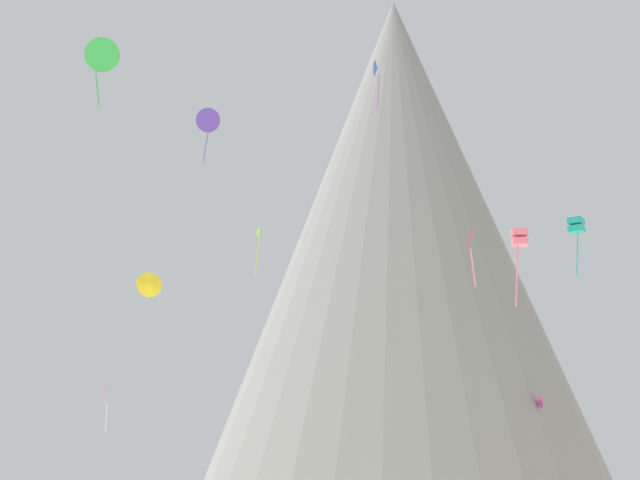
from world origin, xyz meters
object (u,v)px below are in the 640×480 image
Objects in this scene: kite_white_mid at (420,301)px; kite_yellow_mid at (150,284)px; kite_pink_low at (106,399)px; kite_lime_mid at (258,235)px; kite_rainbow_mid at (520,239)px; kite_indigo_high at (208,121)px; kite_red_mid at (470,245)px; kite_violet_low at (453,392)px; kite_teal_mid at (576,226)px; kite_magenta_low at (539,402)px; rock_massif at (406,272)px; kite_blue_high at (376,69)px; kite_green_high at (102,55)px.

kite_yellow_mid is at bearing 149.48° from kite_white_mid.
kite_lime_mid is at bearing -108.89° from kite_pink_low.
kite_rainbow_mid is at bearing -140.46° from kite_white_mid.
kite_indigo_high reaches higher than kite_white_mid.
kite_white_mid is at bearing 139.08° from kite_lime_mid.
kite_red_mid is (26.82, -20.63, -2.53)m from kite_yellow_mid.
kite_white_mid is at bearing 92.79° from kite_violet_low.
kite_yellow_mid is 22.52m from kite_indigo_high.
kite_teal_mid reaches higher than kite_magenta_low.
rock_massif is at bearing 16.26° from kite_yellow_mid.
kite_pink_low is (-28.52, -14.30, -14.70)m from rock_massif.
rock_massif is 12.58× the size of kite_blue_high.
kite_blue_high is 1.36× the size of kite_red_mid.
kite_rainbow_mid reaches higher than kite_violet_low.
kite_magenta_low is (13.82, 6.64, -30.60)m from kite_blue_high.
kite_blue_high is (-9.79, 29.30, 24.33)m from kite_rainbow_mid.
kite_pink_low is 27.06m from kite_lime_mid.
kite_lime_mid is 0.90× the size of kite_green_high.
kite_indigo_high is 1.65× the size of kite_red_mid.
kite_green_high is (-16.25, -49.16, 3.66)m from rock_massif.
kite_teal_mid is 21.76m from kite_violet_low.
kite_pink_low is 40.82m from kite_blue_high.
kite_magenta_low is at bearing 118.80° from kite_lime_mid.
kite_green_high is (4.78, -24.46, 9.37)m from kite_yellow_mid.
rock_massif is at bearing 66.24° from kite_violet_low.
kite_green_high is at bearing -175.96° from kite_white_mid.
kite_rainbow_mid is 27.64m from kite_green_high.
kite_yellow_mid is (-21.03, -24.70, -5.70)m from rock_massif.
kite_teal_mid is at bearing -2.50° from kite_magenta_low.
rock_massif is 46.43m from kite_red_mid.
kite_indigo_high reaches higher than kite_red_mid.
kite_rainbow_mid is 36.70m from kite_magenta_low.
kite_white_mid is (18.05, 37.51, -9.03)m from kite_green_high.
kite_teal_mid is (14.12, -30.81, -3.48)m from rock_massif.
kite_green_high is at bearing -34.14° from kite_red_mid.
kite_magenta_low is at bearing -32.95° from kite_violet_low.
kite_blue_high is at bearing -179.13° from kite_violet_low.
kite_lime_mid reaches higher than kite_red_mid.
kite_yellow_mid is 0.64× the size of kite_red_mid.
kite_teal_mid is at bearing -43.19° from kite_yellow_mid.
kite_violet_low is 4.01× the size of kite_magenta_low.
kite_teal_mid is 0.81× the size of kite_violet_low.
kite_yellow_mid reaches higher than kite_red_mid.
kite_blue_high reaches higher than kite_violet_low.
kite_rainbow_mid reaches higher than kite_magenta_low.
kite_teal_mid reaches higher than kite_pink_low.
kite_teal_mid is at bearing 139.19° from kite_indigo_high.
kite_green_high is at bearing 58.95° from kite_teal_mid.
kite_blue_high is at bearing 146.48° from kite_indigo_high.
kite_lime_mid is at bearing -174.05° from kite_violet_low.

